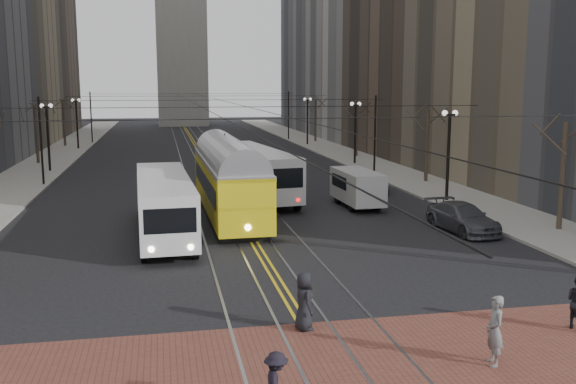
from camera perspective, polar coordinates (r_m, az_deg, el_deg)
name	(u,v)px	position (r m, az deg, el deg)	size (l,w,h in m)	color
ground	(296,313)	(21.60, 0.75, -10.67)	(260.00, 260.00, 0.00)	black
sidewalk_left	(48,162)	(66.13, -20.56, 2.50)	(5.00, 140.00, 0.15)	gray
sidewalk_right	(347,156)	(68.02, 5.26, 3.24)	(5.00, 140.00, 0.15)	gray
crosswalk_band	(327,363)	(17.99, 3.48, -14.94)	(25.00, 6.00, 0.01)	brown
streetcar_rails	(204,159)	(65.39, -7.47, 2.89)	(4.80, 130.00, 0.02)	gray
centre_lines	(204,159)	(65.39, -7.47, 2.89)	(0.42, 130.00, 0.01)	gold
building_left_far	(12,0)	(108.67, -23.33, 15.39)	(16.00, 20.00, 40.00)	brown
building_right_far	(340,8)	(110.64, 4.60, 15.99)	(16.00, 20.00, 40.00)	slate
lamp_posts	(218,147)	(48.98, -6.26, 4.00)	(27.60, 57.20, 5.60)	black
street_trees	(211,140)	(55.43, -6.85, 4.63)	(31.68, 53.28, 5.60)	#382D23
trolley_wires	(211,129)	(54.95, -6.84, 5.60)	(25.96, 120.00, 6.60)	black
transit_bus	(164,206)	(32.43, -10.96, -1.26)	(2.48, 11.92, 2.98)	silver
streetcar	(228,186)	(36.90, -5.31, 0.55)	(2.73, 14.68, 3.46)	yellow
rear_bus	(255,174)	(42.52, -2.99, 1.64)	(2.73, 12.58, 3.28)	silver
cargo_van	(357,189)	(39.62, 6.17, 0.27)	(1.96, 5.09, 2.25)	#BDBDBD
sedan_grey	(374,182)	(45.71, 7.68, 0.88)	(1.56, 3.89, 1.33)	#414248
sedan_silver	(262,163)	(54.58, -2.32, 2.56)	(1.82, 5.22, 1.72)	#95979C
sedan_parked	(463,218)	(34.08, 15.25, -2.21)	(2.03, 4.98, 1.45)	#47484F
pedestrian_a	(304,301)	(19.89, 1.43, -9.67)	(0.88, 0.57, 1.80)	black
pedestrian_b	(495,331)	(18.34, 17.90, -11.64)	(0.70, 0.46, 1.92)	slate
pedestrian_d	(276,384)	(15.09, -1.05, -16.73)	(0.99, 0.57, 1.53)	black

